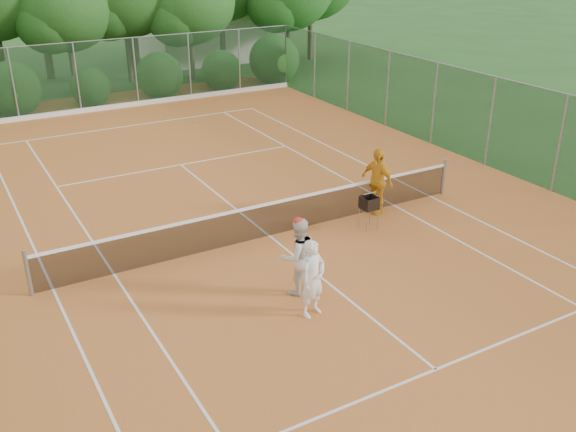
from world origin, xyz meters
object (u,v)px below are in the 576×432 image
(player_white, at_px, (313,278))
(player_center_grp, at_px, (298,256))
(player_yellow, at_px, (377,181))
(ball_hopper, at_px, (369,203))

(player_white, height_order, player_center_grp, player_center_grp)
(player_yellow, xyz_separation_m, ball_hopper, (-0.84, -0.79, -0.21))
(player_white, bearing_deg, player_center_grp, 63.19)
(player_white, bearing_deg, player_yellow, 24.67)
(player_center_grp, distance_m, player_yellow, 4.95)
(player_center_grp, bearing_deg, player_white, -101.69)
(player_center_grp, distance_m, ball_hopper, 3.83)
(player_white, relative_size, player_center_grp, 0.94)
(player_center_grp, relative_size, ball_hopper, 1.97)
(player_center_grp, xyz_separation_m, ball_hopper, (3.31, 1.91, -0.17))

